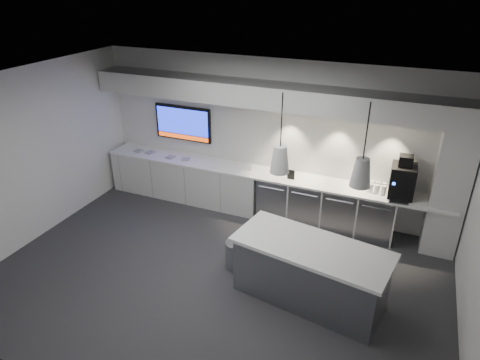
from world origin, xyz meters
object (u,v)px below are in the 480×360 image
at_px(wall_tv, 183,123).
at_px(island, 310,272).
at_px(bin, 236,255).
at_px(coffee_machine, 403,179).

xyz_separation_m(wall_tv, island, (3.36, -2.36, -1.09)).
height_order(island, bin, island).
xyz_separation_m(wall_tv, bin, (2.08, -2.08, -1.32)).
bearing_deg(island, wall_tv, 154.45).
bearing_deg(wall_tv, island, -35.06).
xyz_separation_m(wall_tv, coffee_machine, (4.36, -0.25, -0.36)).
relative_size(wall_tv, island, 0.54).
relative_size(bin, coffee_machine, 0.64).
distance_m(bin, coffee_machine, 3.08).
relative_size(wall_tv, bin, 2.63).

